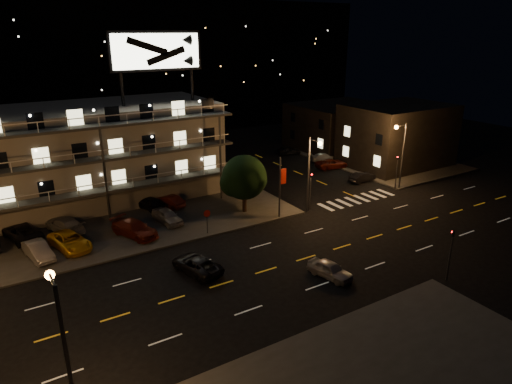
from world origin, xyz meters
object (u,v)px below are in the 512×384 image
lot_car_7 (65,224)px  road_car_west (197,264)px  road_car_east (330,270)px  lot_car_4 (167,216)px  tree (244,179)px  side_car_0 (362,177)px  lot_car_2 (70,241)px

lot_car_7 → road_car_west: size_ratio=1.07×
road_car_east → road_car_west: size_ratio=0.80×
lot_car_4 → lot_car_7: lot_car_7 is taller
lot_car_4 → road_car_east: size_ratio=1.08×
lot_car_7 → road_car_west: lot_car_7 is taller
tree → side_car_0: 18.26m
lot_car_7 → lot_car_2: bearing=69.4°
tree → side_car_0: size_ratio=1.62×
lot_car_7 → road_car_east: bearing=113.0°
lot_car_7 → road_car_west: bearing=103.0°
road_car_east → road_car_west: (-8.48, 6.15, 0.01)m
tree → lot_car_2: (-17.24, 0.42, -2.91)m
lot_car_4 → road_car_west: bearing=-107.5°
side_car_0 → road_car_west: road_car_west is taller
tree → road_car_east: (-1.01, -14.98, -3.11)m
side_car_0 → road_car_east: 24.89m
lot_car_4 → lot_car_7: 9.49m
side_car_0 → lot_car_2: bearing=87.0°
tree → lot_car_4: 8.58m
lot_car_2 → road_car_west: size_ratio=1.05×
lot_car_7 → lot_car_4: bearing=144.9°
lot_car_2 → road_car_east: lot_car_2 is taller
side_car_0 → road_car_west: (-27.44, -9.98, 0.03)m
road_car_west → tree: bearing=-151.1°
side_car_0 → road_car_west: size_ratio=0.80×
tree → road_car_east: bearing=-93.8°
tree → lot_car_7: (-16.95, 4.39, -2.87)m
road_car_west → road_car_east: bearing=130.0°
side_car_0 → road_car_east: road_car_east is taller
lot_car_2 → side_car_0: size_ratio=1.32×
lot_car_2 → lot_car_4: size_ratio=1.22×
tree → side_car_0: bearing=3.7°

